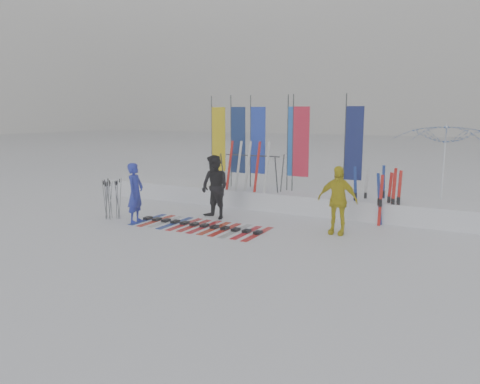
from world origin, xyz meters
The scene contains 11 objects.
ground centered at (0.00, 0.00, 0.00)m, with size 120.00×120.00×0.00m, color white.
snow_bank centered at (0.00, 4.60, 0.30)m, with size 14.00×1.60×0.60m, color white.
person_blue centered at (-2.78, 0.66, 0.88)m, with size 0.64×0.42×1.76m, color #1D2BAE.
person_black centered at (-0.98, 2.19, 0.97)m, with size 0.94×0.73×1.94m, color black.
person_yellow centered at (2.84, 2.12, 0.91)m, with size 1.07×0.45×1.83m, color #D0BE0D.
tent_canopy centered at (5.09, 5.92, 1.48)m, with size 3.22×3.28×2.95m, color white.
ski_row centered at (-0.83, 1.08, 0.04)m, with size 3.87×1.69×0.07m.
pole_cluster centered at (-3.77, 0.70, 0.59)m, with size 0.52×0.63×1.24m.
feather_flags centered at (-0.17, 4.79, 2.24)m, with size 5.58×0.27×3.20m.
ski_rack centered at (-0.72, 4.20, 1.38)m, with size 2.04×0.80×1.23m.
upright_skis centered at (3.67, 4.08, 0.77)m, with size 1.33×1.18×1.63m.
Camera 1 is at (6.27, -9.81, 3.18)m, focal length 35.00 mm.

